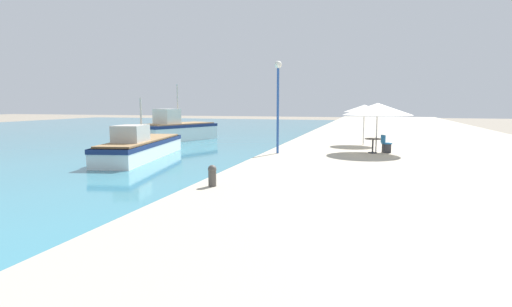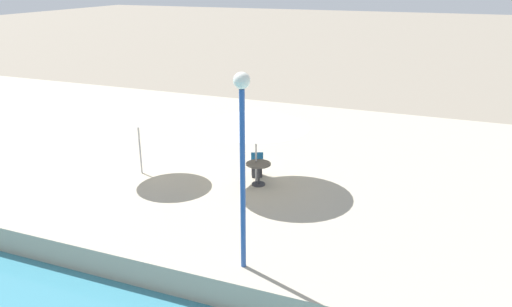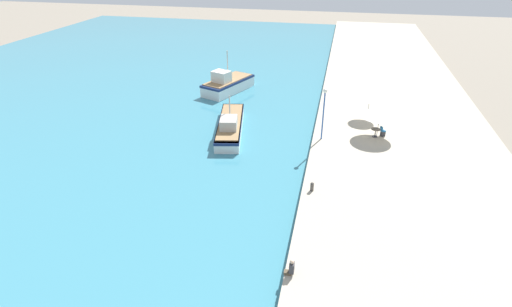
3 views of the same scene
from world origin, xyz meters
TOP-DOWN VIEW (x-y plane):
  - quay_promenade at (8.00, 37.00)m, footprint 16.00×90.00m
  - cafe_umbrella_pink at (5.49, 24.56)m, footprint 3.42×3.42m
  - cafe_umbrella_white at (4.77, 28.49)m, footprint 2.40×2.40m
  - cafe_table at (5.33, 24.41)m, footprint 0.80×0.80m
  - cafe_chair_left at (5.98, 24.73)m, footprint 0.56×0.55m
  - lamppost at (0.74, 22.97)m, footprint 0.36×0.36m

SIDE VIEW (x-z plane):
  - quay_promenade at x=8.00m, z-range 0.00..0.78m
  - cafe_chair_left at x=5.98m, z-range 0.65..1.56m
  - cafe_table at x=5.33m, z-range 0.94..1.68m
  - cafe_umbrella_white at x=4.77m, z-range 1.77..4.17m
  - cafe_umbrella_pink at x=5.49m, z-range 1.73..4.24m
  - lamppost at x=0.74m, z-range 1.59..6.15m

